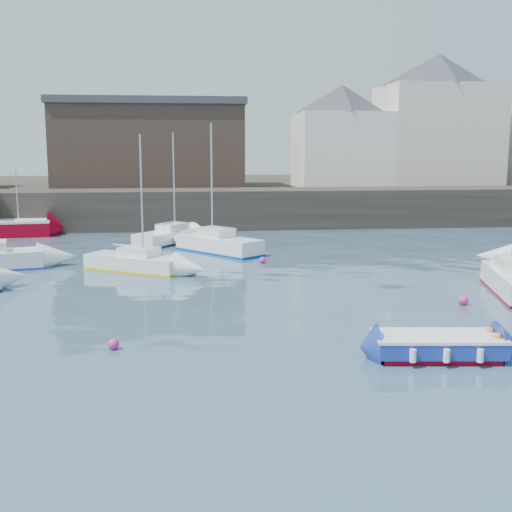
{
  "coord_description": "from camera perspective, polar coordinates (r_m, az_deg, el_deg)",
  "views": [
    {
      "loc": [
        -3.08,
        -15.6,
        6.14
      ],
      "look_at": [
        0.0,
        12.0,
        1.5
      ],
      "focal_mm": 45.0,
      "sensor_mm": 36.0,
      "label": 1
    }
  ],
  "objects": [
    {
      "name": "buoy_far",
      "position": [
        34.89,
        0.58,
        -0.65
      ],
      "size": [
        0.37,
        0.37,
        0.37
      ],
      "primitive_type": "sphere",
      "color": "#D9248D",
      "rests_on": "ground"
    },
    {
      "name": "buoy_near",
      "position": [
        20.59,
        -12.53,
        -8.1
      ],
      "size": [
        0.35,
        0.35,
        0.35
      ],
      "primitive_type": "sphere",
      "color": "#D9248D",
      "rests_on": "ground"
    },
    {
      "name": "sailboat_h",
      "position": [
        42.72,
        -7.65,
        1.77
      ],
      "size": [
        4.83,
        5.53,
        7.2
      ],
      "color": "white",
      "rests_on": "ground"
    },
    {
      "name": "sailboat_f",
      "position": [
        38.47,
        -3.36,
        1.1
      ],
      "size": [
        5.21,
        5.74,
        7.66
      ],
      "color": "white",
      "rests_on": "ground"
    },
    {
      "name": "land_strip",
      "position": [
        68.83,
        -3.81,
        5.51
      ],
      "size": [
        90.0,
        32.0,
        2.8
      ],
      "primitive_type": "cube",
      "color": "#28231E",
      "rests_on": "ground"
    },
    {
      "name": "bldg_east_d",
      "position": [
        58.82,
        7.61,
        10.59
      ],
      "size": [
        11.14,
        11.14,
        8.95
      ],
      "color": "white",
      "rests_on": "land_strip"
    },
    {
      "name": "buoy_mid",
      "position": [
        26.97,
        17.93,
        -4.15
      ],
      "size": [
        0.41,
        0.41,
        0.41
      ],
      "primitive_type": "sphere",
      "color": "#D9248D",
      "rests_on": "ground"
    },
    {
      "name": "bldg_east_a",
      "position": [
        62.11,
        15.78,
        11.6
      ],
      "size": [
        13.36,
        13.36,
        11.8
      ],
      "color": "beige",
      "rests_on": "land_strip"
    },
    {
      "name": "warehouse",
      "position": [
        58.68,
        -9.36,
        9.83
      ],
      "size": [
        16.4,
        10.4,
        7.6
      ],
      "color": "#3D2D26",
      "rests_on": "land_strip"
    },
    {
      "name": "blue_dinghy",
      "position": [
        19.92,
        15.85,
        -7.63
      ],
      "size": [
        3.94,
        2.18,
        0.72
      ],
      "color": "#990014",
      "rests_on": "ground"
    },
    {
      "name": "quay_wall",
      "position": [
        50.91,
        -2.88,
        4.24
      ],
      "size": [
        90.0,
        5.0,
        3.0
      ],
      "primitive_type": "cube",
      "color": "#28231E",
      "rests_on": "ground"
    },
    {
      "name": "sailboat_b",
      "position": [
        33.25,
        -10.66,
        -0.54
      ],
      "size": [
        5.42,
        4.3,
        6.87
      ],
      "color": "white",
      "rests_on": "ground"
    },
    {
      "name": "water",
      "position": [
        17.05,
        4.57,
        -11.66
      ],
      "size": [
        220.0,
        220.0,
        0.0
      ],
      "primitive_type": "plane",
      "color": "#2D4760",
      "rests_on": "ground"
    }
  ]
}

